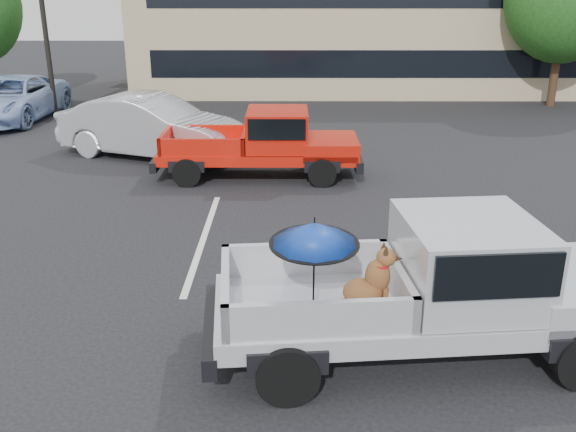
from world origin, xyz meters
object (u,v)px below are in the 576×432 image
blue_suv (11,99)px  silver_pickup (448,281)px  red_pickup (271,141)px  silver_sedan (151,126)px

blue_suv → silver_pickup: bearing=-49.0°
red_pickup → blue_suv: 11.66m
blue_suv → silver_sedan: bearing=-36.9°
red_pickup → silver_sedan: 3.97m
silver_sedan → red_pickup: bearing=-99.2°
blue_suv → red_pickup: bearing=-33.7°
silver_pickup → blue_suv: bearing=123.0°
red_pickup → silver_pickup: bearing=-72.9°
red_pickup → silver_sedan: silver_sedan is taller
silver_pickup → blue_suv: 19.22m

